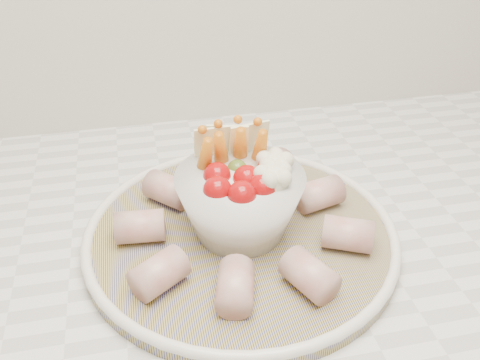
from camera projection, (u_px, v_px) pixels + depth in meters
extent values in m
cube|color=silver|center=(268.00, 243.00, 0.64)|extent=(2.04, 0.62, 0.04)
cylinder|color=navy|center=(241.00, 236.00, 0.61)|extent=(0.36, 0.36, 0.01)
torus|color=silver|center=(241.00, 231.00, 0.61)|extent=(0.36, 0.36, 0.01)
sphere|color=#9C0A0B|center=(217.00, 190.00, 0.55)|extent=(0.03, 0.03, 0.03)
sphere|color=#9C0A0B|center=(242.00, 195.00, 0.54)|extent=(0.03, 0.03, 0.03)
sphere|color=#9C0A0B|center=(263.00, 187.00, 0.55)|extent=(0.03, 0.03, 0.03)
sphere|color=#9C0A0B|center=(217.00, 176.00, 0.57)|extent=(0.03, 0.03, 0.03)
sphere|color=#9C0A0B|center=(247.00, 179.00, 0.56)|extent=(0.03, 0.03, 0.03)
sphere|color=#9C0A0B|center=(267.00, 176.00, 0.57)|extent=(0.03, 0.03, 0.03)
sphere|color=#466622|center=(237.00, 169.00, 0.59)|extent=(0.02, 0.02, 0.02)
cone|color=#C76712|center=(221.00, 154.00, 0.59)|extent=(0.03, 0.05, 0.07)
cone|color=#C76712|center=(240.00, 149.00, 0.59)|extent=(0.03, 0.05, 0.07)
cone|color=#C76712|center=(260.00, 152.00, 0.59)|extent=(0.02, 0.04, 0.07)
cone|color=#C76712|center=(205.00, 160.00, 0.57)|extent=(0.03, 0.05, 0.07)
sphere|color=#EAE6CA|center=(275.00, 169.00, 0.58)|extent=(0.03, 0.03, 0.03)
sphere|color=#EAE6CA|center=(273.00, 181.00, 0.56)|extent=(0.03, 0.03, 0.03)
cube|color=#F4F1BD|center=(228.00, 144.00, 0.60)|extent=(0.05, 0.02, 0.05)
cube|color=#F4F1BD|center=(249.00, 142.00, 0.60)|extent=(0.05, 0.02, 0.05)
cube|color=#F4F1BD|center=(215.00, 146.00, 0.60)|extent=(0.05, 0.01, 0.05)
cylinder|color=#A9514D|center=(319.00, 194.00, 0.64)|extent=(0.06, 0.05, 0.04)
cylinder|color=#A9514D|center=(275.00, 169.00, 0.68)|extent=(0.06, 0.06, 0.04)
cylinder|color=#A9514D|center=(214.00, 165.00, 0.69)|extent=(0.04, 0.06, 0.04)
cylinder|color=#A9514D|center=(168.00, 190.00, 0.64)|extent=(0.06, 0.06, 0.04)
cylinder|color=#A9514D|center=(140.00, 227.00, 0.58)|extent=(0.06, 0.04, 0.04)
cylinder|color=#A9514D|center=(159.00, 273.00, 0.52)|extent=(0.06, 0.06, 0.04)
cylinder|color=#A9514D|center=(235.00, 287.00, 0.51)|extent=(0.05, 0.06, 0.04)
cylinder|color=#A9514D|center=(309.00, 275.00, 0.52)|extent=(0.05, 0.06, 0.04)
cylinder|color=#A9514D|center=(348.00, 234.00, 0.57)|extent=(0.06, 0.06, 0.04)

